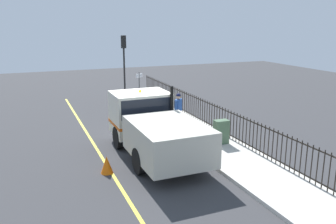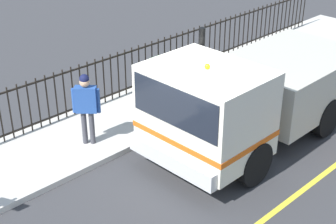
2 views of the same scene
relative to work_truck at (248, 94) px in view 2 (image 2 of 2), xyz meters
The scene contains 7 objects.
ground_plane 2.09m from the work_truck, 84.57° to the left, with size 52.54×52.54×0.00m, color #38383A.
sidewalk_slab 3.50m from the work_truck, 30.25° to the left, with size 2.47×23.88×0.14m, color beige.
lane_marking 2.90m from the work_truck, 140.57° to the left, with size 0.12×21.49×0.01m, color yellow.
work_truck is the anchor object (origin of this frame).
worker_standing 3.65m from the work_truck, 49.03° to the left, with size 0.50×0.49×1.72m.
iron_fence 4.19m from the work_truck, 23.38° to the left, with size 0.04×20.34×1.30m.
utility_cabinet 3.16m from the work_truck, ahead, with size 0.62×0.39×1.04m, color #4C6B4C.
Camera 2 is at (-6.29, 6.90, 6.17)m, focal length 54.31 mm.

